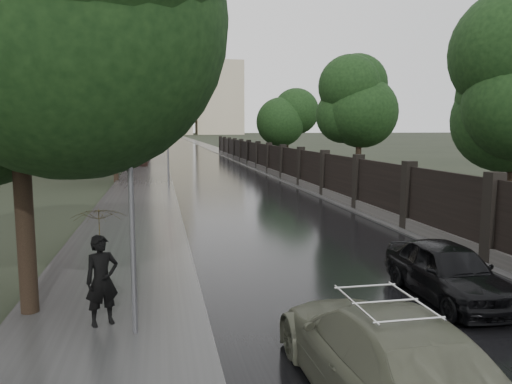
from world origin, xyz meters
The scene contains 15 objects.
ground centered at (0.00, 0.00, 0.00)m, with size 800.00×800.00×0.00m, color black.
road centered at (0.00, 190.00, 0.01)m, with size 8.00×420.00×0.02m, color black.
sidewalk_left centered at (-6.00, 190.00, 0.08)m, with size 4.00×420.00×0.16m, color #2D2D2D.
verge_right centered at (5.50, 190.00, 0.04)m, with size 3.00×420.00×0.08m, color #2D2D2D.
fence_right centered at (4.60, 32.01, 1.01)m, with size 0.45×75.72×2.70m.
tree_left_far centered at (-8.00, 30.00, 5.24)m, with size 4.25×4.25×7.39m.
tree_right_b centered at (7.50, 22.00, 4.95)m, with size 4.08×4.08×7.01m.
tree_right_c centered at (7.50, 40.00, 4.95)m, with size 4.08×4.08×7.01m.
lamp_post centered at (-5.40, 1.50, 2.67)m, with size 0.25×0.12×5.11m.
traffic_light centered at (-4.30, 24.99, 2.40)m, with size 0.16×0.32×4.00m.
brick_building centered at (-18.00, 52.00, 10.00)m, with size 24.00×18.00×20.00m, color black.
stalinist_tower centered at (0.00, 300.00, 38.38)m, with size 92.00×30.00×159.00m.
volga_sedan centered at (-1.80, -1.39, 0.74)m, with size 2.07×5.09×1.48m, color #545745.
car_right_near centered at (1.60, 2.41, 0.68)m, with size 1.61×4.00×1.36m, color black.
pedestrian_umbrella centered at (-6.03, 2.02, 2.00)m, with size 1.36×1.37×2.77m.
Camera 1 is at (-4.89, -7.69, 3.96)m, focal length 35.00 mm.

